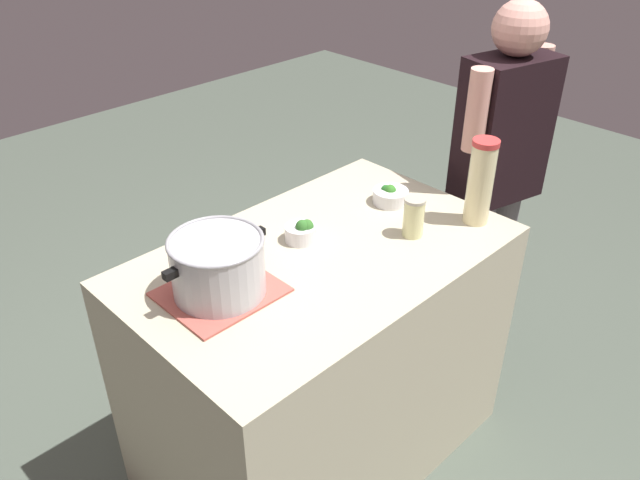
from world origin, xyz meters
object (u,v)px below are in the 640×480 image
(broccoli_bowl_front, at_px, (390,195))
(person_cook, at_px, (495,183))
(cooking_pot, at_px, (218,265))
(lemonade_pitcher, at_px, (480,182))
(mason_jar, at_px, (414,217))
(broccoli_bowl_center, at_px, (301,232))

(broccoli_bowl_front, distance_m, person_cook, 0.51)
(cooking_pot, distance_m, lemonade_pitcher, 0.94)
(cooking_pot, bearing_deg, lemonade_pitcher, -17.73)
(mason_jar, bearing_deg, lemonade_pitcher, -22.45)
(broccoli_bowl_front, distance_m, broccoli_bowl_center, 0.41)
(broccoli_bowl_front, bearing_deg, person_cook, -16.69)
(cooking_pot, relative_size, broccoli_bowl_front, 2.66)
(mason_jar, height_order, person_cook, person_cook)
(lemonade_pitcher, bearing_deg, broccoli_bowl_center, 147.60)
(lemonade_pitcher, bearing_deg, broccoli_bowl_front, 110.22)
(lemonade_pitcher, height_order, broccoli_bowl_front, lemonade_pitcher)
(broccoli_bowl_center, height_order, person_cook, person_cook)
(person_cook, bearing_deg, cooking_pot, 173.97)
(broccoli_bowl_front, relative_size, person_cook, 0.08)
(mason_jar, distance_m, broccoli_bowl_front, 0.24)
(cooking_pot, height_order, broccoli_bowl_front, cooking_pot)
(person_cook, bearing_deg, broccoli_bowl_front, 163.31)
(lemonade_pitcher, bearing_deg, mason_jar, 157.55)
(lemonade_pitcher, xyz_separation_m, person_cook, (0.38, 0.15, -0.19))
(lemonade_pitcher, relative_size, mason_jar, 2.19)
(cooking_pot, relative_size, mason_jar, 2.49)
(lemonade_pitcher, xyz_separation_m, mason_jar, (-0.23, 0.10, -0.08))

